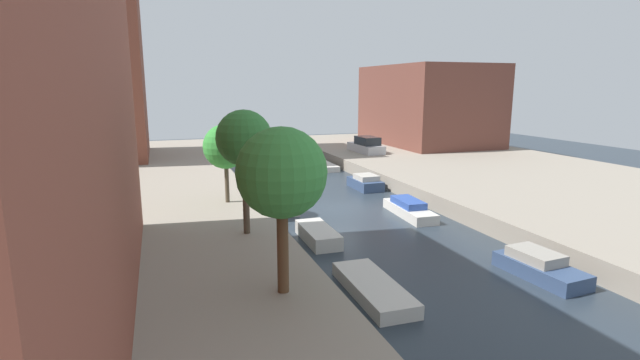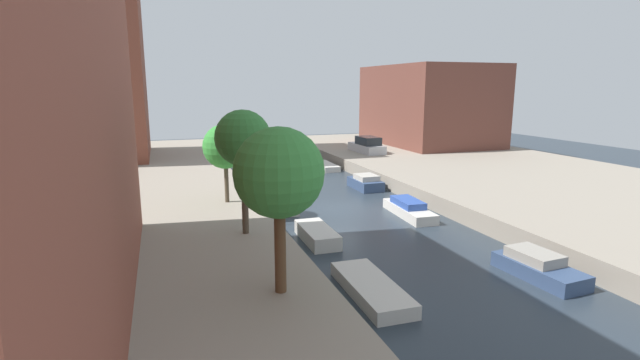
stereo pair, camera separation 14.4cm
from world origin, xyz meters
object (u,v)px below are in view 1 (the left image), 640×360
at_px(low_block_right, 427,105).
at_px(moored_boat_left_2, 318,235).
at_px(apartment_tower_far, 75,16).
at_px(moored_boat_right_2, 409,209).
at_px(moored_boat_right_1, 539,267).
at_px(moored_boat_left_1, 373,288).
at_px(street_tree_1, 244,139).
at_px(moored_boat_right_4, 325,166).
at_px(street_tree_2, 225,147).
at_px(moored_boat_right_5, 291,153).
at_px(street_tree_0, 282,174).
at_px(moored_boat_right_3, 365,183).
at_px(moored_boat_left_3, 277,203).
at_px(parked_car, 366,146).

height_order(low_block_right, moored_boat_left_2, low_block_right).
height_order(apartment_tower_far, moored_boat_right_2, apartment_tower_far).
bearing_deg(moored_boat_right_1, moored_boat_left_1, 174.65).
relative_size(street_tree_1, moored_boat_right_4, 1.25).
relative_size(street_tree_2, moored_boat_right_1, 1.17).
bearing_deg(moored_boat_right_5, low_block_right, -8.43).
distance_m(street_tree_0, moored_boat_right_4, 27.97).
relative_size(street_tree_2, moored_boat_right_2, 0.95).
xyz_separation_m(apartment_tower_far, moored_boat_right_1, (19.51, -32.05, -12.55)).
distance_m(moored_boat_right_3, moored_boat_right_5, 17.37).
bearing_deg(street_tree_1, moored_boat_left_3, 66.84).
bearing_deg(moored_boat_right_5, moored_boat_left_2, -102.93).
bearing_deg(moored_boat_left_3, moored_boat_right_1, -62.30).
height_order(street_tree_0, moored_boat_left_2, street_tree_0).
relative_size(parked_car, moored_boat_left_2, 1.39).
height_order(apartment_tower_far, moored_boat_right_3, apartment_tower_far).
distance_m(apartment_tower_far, moored_boat_right_5, 22.92).
xyz_separation_m(moored_boat_left_3, moored_boat_right_1, (7.06, -13.45, 0.12)).
relative_size(parked_car, moored_boat_right_4, 1.12).
bearing_deg(street_tree_0, moored_boat_right_2, 43.94).
bearing_deg(moored_boat_right_4, moored_boat_left_3, -121.45).
relative_size(moored_boat_left_1, moored_boat_left_2, 1.28).
distance_m(street_tree_0, parked_car, 31.67).
distance_m(low_block_right, street_tree_1, 35.68).
bearing_deg(low_block_right, parked_car, -154.41).
height_order(moored_boat_left_1, moored_boat_right_2, moored_boat_right_2).
bearing_deg(moored_boat_right_4, parked_car, 21.45).
height_order(moored_boat_left_3, moored_boat_right_1, moored_boat_right_1).
bearing_deg(moored_boat_right_3, street_tree_1, -134.65).
height_order(street_tree_1, moored_boat_left_1, street_tree_1).
height_order(street_tree_2, moored_boat_right_3, street_tree_2).
bearing_deg(moored_boat_right_4, moored_boat_right_5, 94.78).
distance_m(moored_boat_left_1, moored_boat_right_5, 33.97).
xyz_separation_m(moored_boat_left_3, moored_boat_right_2, (6.71, -4.09, 0.09)).
bearing_deg(street_tree_0, moored_boat_left_2, 63.24).
distance_m(moored_boat_left_2, moored_boat_right_1, 9.55).
relative_size(moored_boat_right_2, moored_boat_right_4, 1.06).
distance_m(apartment_tower_far, moored_boat_right_1, 39.56).
height_order(street_tree_0, moored_boat_right_1, street_tree_0).
bearing_deg(parked_car, moored_boat_right_3, -114.86).
bearing_deg(street_tree_1, moored_boat_right_3, 45.35).
relative_size(apartment_tower_far, parked_car, 5.02).
bearing_deg(moored_boat_left_2, street_tree_0, -116.76).
height_order(apartment_tower_far, street_tree_2, apartment_tower_far).
bearing_deg(moored_boat_right_2, street_tree_1, -161.54).
xyz_separation_m(street_tree_2, parked_car, (15.41, 15.44, -2.42)).
bearing_deg(parked_car, low_block_right, 25.59).
relative_size(street_tree_0, parked_car, 1.07).
distance_m(street_tree_0, moored_boat_right_3, 20.25).
bearing_deg(moored_boat_left_1, street_tree_0, -167.19).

